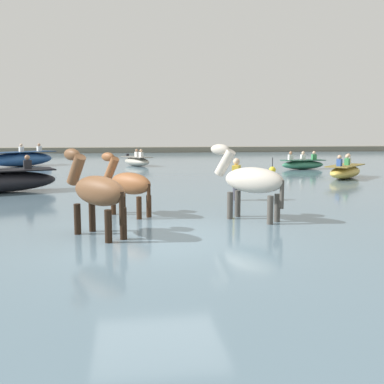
# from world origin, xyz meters

# --- Properties ---
(ground_plane) EXTENTS (120.00, 120.00, 0.00)m
(ground_plane) POSITION_xyz_m (0.00, 0.00, 0.00)
(ground_plane) COLOR #756B56
(water_surface) EXTENTS (90.00, 90.00, 0.37)m
(water_surface) POSITION_xyz_m (0.00, 10.00, 0.18)
(water_surface) COLOR slate
(water_surface) RESTS_ON ground
(horse_lead_pinto) EXTENTS (1.61, 1.61, 2.11)m
(horse_lead_pinto) POSITION_xyz_m (2.26, 1.54, 1.25)
(horse_lead_pinto) COLOR beige
(horse_lead_pinto) RESTS_ON ground
(horse_trailing_bay) EXTENTS (1.44, 1.68, 2.06)m
(horse_trailing_bay) POSITION_xyz_m (-1.14, 0.40, 1.22)
(horse_trailing_bay) COLOR brown
(horse_trailing_bay) RESTS_ON ground
(horse_flank_chestnut) EXTENTS (1.37, 1.50, 1.89)m
(horse_flank_chestnut) POSITION_xyz_m (-0.52, 2.52, 1.12)
(horse_flank_chestnut) COLOR brown
(horse_flank_chestnut) RESTS_ON ground
(boat_mid_channel) EXTENTS (2.02, 2.69, 1.05)m
(boat_mid_channel) POSITION_xyz_m (0.11, 19.20, 0.67)
(boat_mid_channel) COLOR #B2AD9E
(boat_mid_channel) RESTS_ON water_surface
(boat_distant_west) EXTENTS (4.05, 3.96, 1.37)m
(boat_distant_west) POSITION_xyz_m (-6.84, 19.90, 0.82)
(boat_distant_west) COLOR #28518E
(boat_distant_west) RESTS_ON water_surface
(boat_near_starboard) EXTENTS (2.62, 1.18, 1.00)m
(boat_near_starboard) POSITION_xyz_m (9.25, 15.26, 0.65)
(boat_near_starboard) COLOR #337556
(boat_near_starboard) RESTS_ON water_surface
(boat_far_offshore) EXTENTS (2.75, 2.79, 1.07)m
(boat_far_offshore) POSITION_xyz_m (9.12, 10.15, 0.68)
(boat_far_offshore) COLOR gold
(boat_far_offshore) RESTS_ON water_surface
(person_wading_mid) EXTENTS (0.33, 0.38, 1.63)m
(person_wading_mid) POSITION_xyz_m (2.68, 4.52, 0.87)
(person_wading_mid) COLOR #383842
(person_wading_mid) RESTS_ON ground
(channel_buoy) EXTENTS (0.34, 0.34, 0.79)m
(channel_buoy) POSITION_xyz_m (6.70, 12.98, 0.55)
(channel_buoy) COLOR yellow
(channel_buoy) RESTS_ON water_surface
(far_shoreline) EXTENTS (80.00, 2.40, 0.92)m
(far_shoreline) POSITION_xyz_m (0.00, 38.90, 0.46)
(far_shoreline) COLOR #706B5B
(far_shoreline) RESTS_ON ground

